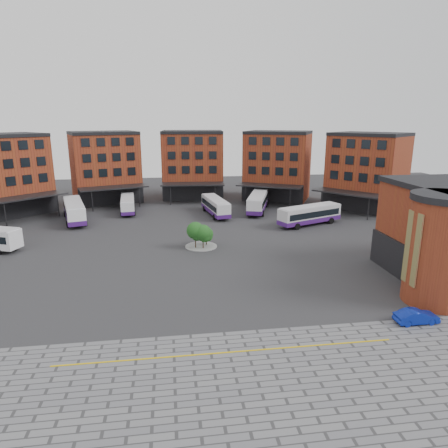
{
  "coord_description": "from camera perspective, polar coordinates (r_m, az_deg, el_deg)",
  "views": [
    {
      "loc": [
        -2.07,
        -40.47,
        17.26
      ],
      "look_at": [
        4.76,
        8.83,
        4.0
      ],
      "focal_mm": 32.0,
      "sensor_mm": 36.0,
      "label": 1
    }
  ],
  "objects": [
    {
      "name": "main_building",
      "position": [
        79.4,
        -9.87,
        7.44
      ],
      "size": [
        94.14,
        42.48,
        14.6
      ],
      "color": "maroon",
      "rests_on": "ground"
    },
    {
      "name": "tree_island",
      "position": [
        54.32,
        -3.31,
        -1.41
      ],
      "size": [
        4.4,
        4.4,
        3.72
      ],
      "color": "gray",
      "rests_on": "ground"
    },
    {
      "name": "blue_car",
      "position": [
        39.15,
        25.79,
        -11.82
      ],
      "size": [
        3.8,
        1.36,
        1.25
      ],
      "primitive_type": "imported",
      "rotation": [
        0.0,
        0.0,
        1.58
      ],
      "color": "#0B2097",
      "rests_on": "ground"
    },
    {
      "name": "yellow_line",
      "position": [
        31.84,
        0.75,
        -17.84
      ],
      "size": [
        26.0,
        0.15,
        0.02
      ],
      "primitive_type": "cube",
      "color": "gold",
      "rests_on": "paving_zone"
    },
    {
      "name": "bus_b",
      "position": [
        73.05,
        -20.61,
        1.81
      ],
      "size": [
        6.17,
        12.75,
        3.51
      ],
      "rotation": [
        0.0,
        0.0,
        0.28
      ],
      "color": "white",
      "rests_on": "ground"
    },
    {
      "name": "ground",
      "position": [
        44.04,
        -4.61,
        -8.2
      ],
      "size": [
        160.0,
        160.0,
        0.0
      ],
      "primitive_type": "plane",
      "color": "#28282B",
      "rests_on": "ground"
    },
    {
      "name": "bus_e",
      "position": [
        76.05,
        4.85,
        3.17
      ],
      "size": [
        6.57,
        12.36,
        3.41
      ],
      "rotation": [
        0.0,
        0.0,
        -0.33
      ],
      "color": "white",
      "rests_on": "ground"
    },
    {
      "name": "bus_c",
      "position": [
        77.52,
        -13.59,
        2.84
      ],
      "size": [
        3.32,
        10.63,
        2.95
      ],
      "rotation": [
        0.0,
        0.0,
        0.09
      ],
      "color": "white",
      "rests_on": "ground"
    },
    {
      "name": "paving_zone",
      "position": [
        25.59,
        3.78,
        -27.49
      ],
      "size": [
        50.0,
        22.0,
        0.02
      ],
      "primitive_type": "cube",
      "color": "slate",
      "rests_on": "ground"
    },
    {
      "name": "bus_f",
      "position": [
        67.56,
        12.15,
        1.32
      ],
      "size": [
        11.72,
        6.9,
        3.26
      ],
      "rotation": [
        0.0,
        0.0,
        -1.18
      ],
      "color": "silver",
      "rests_on": "ground"
    },
    {
      "name": "bus_d",
      "position": [
        73.0,
        -1.23,
        2.6
      ],
      "size": [
        4.26,
        11.32,
        3.12
      ],
      "rotation": [
        0.0,
        0.0,
        0.16
      ],
      "color": "silver",
      "rests_on": "ground"
    }
  ]
}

